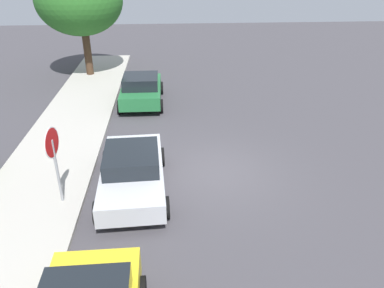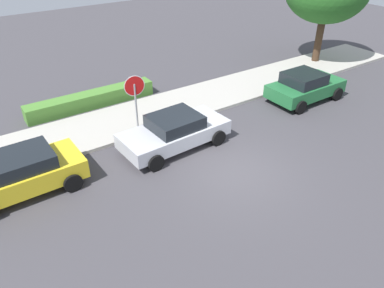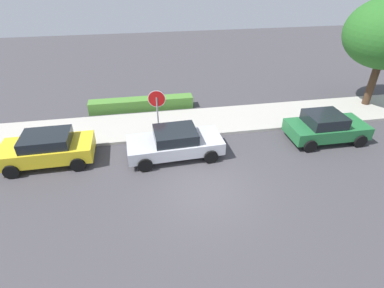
{
  "view_description": "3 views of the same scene",
  "coord_description": "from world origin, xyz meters",
  "px_view_note": "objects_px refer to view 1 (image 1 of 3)",
  "views": [
    {
      "loc": [
        -10.73,
        1.5,
        6.6
      ],
      "look_at": [
        0.35,
        0.73,
        0.92
      ],
      "focal_mm": 35.0,
      "sensor_mm": 36.0,
      "label": 1
    },
    {
      "loc": [
        -7.41,
        -8.21,
        7.98
      ],
      "look_at": [
        -1.0,
        1.24,
        0.87
      ],
      "focal_mm": 35.0,
      "sensor_mm": 36.0,
      "label": 2
    },
    {
      "loc": [
        -2.12,
        -8.96,
        7.9
      ],
      "look_at": [
        -0.3,
        1.37,
        1.34
      ],
      "focal_mm": 28.0,
      "sensor_mm": 36.0,
      "label": 3
    }
  ],
  "objects_px": {
    "parked_car_silver": "(132,171)",
    "street_tree_near_corner": "(79,0)",
    "parked_car_green": "(141,89)",
    "stop_sign": "(54,153)"
  },
  "relations": [
    {
      "from": "parked_car_silver",
      "to": "parked_car_green",
      "type": "distance_m",
      "value": 7.58
    },
    {
      "from": "street_tree_near_corner",
      "to": "stop_sign",
      "type": "bearing_deg",
      "value": -173.3
    },
    {
      "from": "parked_car_silver",
      "to": "street_tree_near_corner",
      "type": "bearing_deg",
      "value": 15.9
    },
    {
      "from": "parked_car_silver",
      "to": "parked_car_green",
      "type": "xyz_separation_m",
      "value": [
        7.58,
        0.11,
        0.04
      ]
    },
    {
      "from": "stop_sign",
      "to": "street_tree_near_corner",
      "type": "xyz_separation_m",
      "value": [
        13.13,
        1.54,
        2.58
      ]
    },
    {
      "from": "stop_sign",
      "to": "parked_car_silver",
      "type": "xyz_separation_m",
      "value": [
        0.61,
        -2.03,
        -1.02
      ]
    },
    {
      "from": "parked_car_green",
      "to": "street_tree_near_corner",
      "type": "height_order",
      "value": "street_tree_near_corner"
    },
    {
      "from": "stop_sign",
      "to": "parked_car_green",
      "type": "relative_size",
      "value": 0.64
    },
    {
      "from": "parked_car_silver",
      "to": "parked_car_green",
      "type": "bearing_deg",
      "value": 0.86
    },
    {
      "from": "stop_sign",
      "to": "parked_car_green",
      "type": "distance_m",
      "value": 8.46
    }
  ]
}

